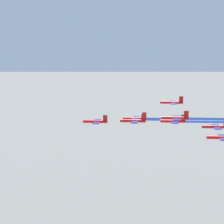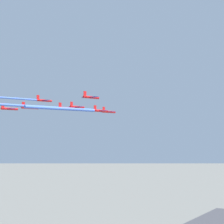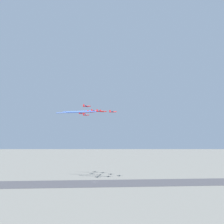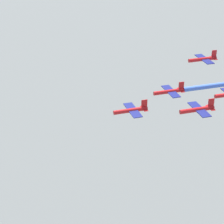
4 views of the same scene
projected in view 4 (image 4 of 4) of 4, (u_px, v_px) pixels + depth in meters
jet_0 at (132, 110)px, 99.92m from camera, size 8.15×7.66×2.72m
jet_1 at (198, 109)px, 95.92m from camera, size 8.15×7.66×2.72m
jet_2 at (170, 91)px, 109.78m from camera, size 8.15×7.66×2.72m
jet_5 at (204, 59)px, 117.38m from camera, size 8.15×7.66×2.72m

